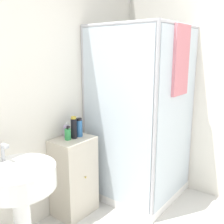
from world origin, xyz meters
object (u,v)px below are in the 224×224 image
sink (20,189)px  lotion_bottle_white (67,131)px  shampoo_bottle_blue (79,128)px  shampoo_bottle_tall_black (74,128)px  soap_dispenser (68,134)px

sink → lotion_bottle_white: sink is taller
lotion_bottle_white → sink: bearing=-155.4°
shampoo_bottle_blue → lotion_bottle_white: bearing=145.2°
shampoo_bottle_tall_black → lotion_bottle_white: shampoo_bottle_tall_black is taller
sink → shampoo_bottle_tall_black: shampoo_bottle_tall_black is taller
soap_dispenser → shampoo_bottle_blue: 0.15m
sink → shampoo_bottle_tall_black: bearing=19.3°
sink → soap_dispenser: (0.73, 0.30, 0.16)m
soap_dispenser → lotion_bottle_white: (0.04, 0.06, 0.01)m
sink → shampoo_bottle_blue: sink is taller
sink → soap_dispenser: bearing=22.0°
soap_dispenser → shampoo_bottle_blue: bearing=-5.7°
soap_dispenser → shampoo_bottle_tall_black: size_ratio=0.63×
shampoo_bottle_tall_black → lotion_bottle_white: bearing=113.7°
shampoo_bottle_tall_black → lotion_bottle_white: (-0.03, 0.07, -0.04)m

